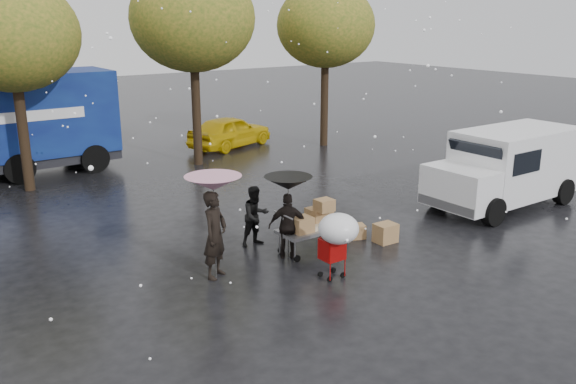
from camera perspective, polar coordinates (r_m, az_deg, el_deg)
ground at (r=13.65m, az=1.93°, el=-6.86°), size 90.00×90.00×0.00m
person_pink at (r=12.82m, az=-6.84°, el=-4.00°), size 0.82×0.75×1.89m
person_middle at (r=14.59m, az=-3.04°, el=-2.25°), size 0.72×0.57×1.47m
person_black at (r=13.79m, az=0.03°, el=-3.20°), size 0.95×0.80×1.53m
umbrella_pink at (r=12.48m, az=-7.01°, el=0.83°), size 1.18×1.18×2.21m
umbrella_black at (r=13.49m, az=0.03°, el=0.84°), size 1.09×1.09×1.92m
vendor_cart at (r=14.19m, az=2.34°, el=-2.81°), size 1.52×0.80×1.27m
shopping_cart at (r=12.57m, az=4.65°, el=-3.77°), size 0.84×0.84×1.46m
white_van at (r=18.68m, az=19.83°, el=2.28°), size 4.91×2.18×2.20m
box_ground_near at (r=15.10m, az=9.11°, el=-3.80°), size 0.53×0.43×0.47m
box_ground_far at (r=15.28m, az=6.35°, el=-3.68°), size 0.54×0.48×0.35m
yellow_taxi at (r=25.71m, az=-5.45°, el=5.66°), size 4.24×2.70×1.34m
tree_row at (r=21.20m, az=-16.29°, el=14.72°), size 21.60×4.40×7.12m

